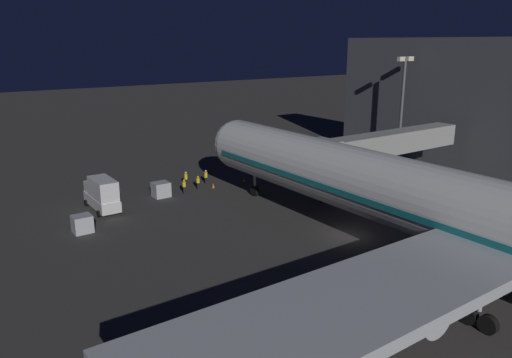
% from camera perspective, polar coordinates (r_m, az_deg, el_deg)
% --- Properties ---
extents(ground_plane, '(320.00, 320.00, 0.00)m').
position_cam_1_polar(ground_plane, '(44.95, 10.61, -6.54)').
color(ground_plane, '#383533').
extents(airliner_at_gate, '(52.17, 67.73, 18.04)m').
position_cam_1_polar(airliner_at_gate, '(36.00, 25.89, -4.61)').
color(airliner_at_gate, silver).
rests_on(airliner_at_gate, ground_plane).
extents(jet_bridge, '(23.53, 3.40, 6.89)m').
position_cam_1_polar(jet_bridge, '(57.75, 13.71, 3.82)').
color(jet_bridge, '#9E9E99').
rests_on(jet_bridge, ground_plane).
extents(apron_floodlight_mast, '(2.90, 0.50, 14.86)m').
position_cam_1_polar(apron_floodlight_mast, '(71.50, 16.63, 8.63)').
color(apron_floodlight_mast, '#59595E').
rests_on(apron_floodlight_mast, ground_plane).
extents(ops_van, '(2.36, 5.97, 3.46)m').
position_cam_1_polar(ops_van, '(52.70, -17.49, -1.64)').
color(ops_van, silver).
rests_on(ops_van, ground_plane).
extents(baggage_container_mid_row, '(1.80, 1.62, 1.66)m').
position_cam_1_polar(baggage_container_mid_row, '(55.89, -10.98, -1.21)').
color(baggage_container_mid_row, '#B7BABF').
rests_on(baggage_container_mid_row, ground_plane).
extents(baggage_container_far_row, '(1.67, 1.56, 1.60)m').
position_cam_1_polar(baggage_container_far_row, '(47.50, -19.55, -4.94)').
color(baggage_container_far_row, '#B7BABF').
rests_on(baggage_container_far_row, ground_plane).
extents(ground_crew_near_nose_gear, '(0.40, 0.40, 1.65)m').
position_cam_1_polar(ground_crew_near_nose_gear, '(57.92, -6.75, -0.35)').
color(ground_crew_near_nose_gear, black).
rests_on(ground_crew_near_nose_gear, ground_plane).
extents(ground_crew_by_belt_loader, '(0.40, 0.40, 1.74)m').
position_cam_1_polar(ground_crew_by_belt_loader, '(56.32, -8.35, -0.82)').
color(ground_crew_by_belt_loader, black).
rests_on(ground_crew_by_belt_loader, ground_plane).
extents(ground_crew_marshaller_fwd, '(0.40, 0.40, 1.88)m').
position_cam_1_polar(ground_crew_marshaller_fwd, '(59.16, -8.15, 0.07)').
color(ground_crew_marshaller_fwd, black).
rests_on(ground_crew_marshaller_fwd, ground_plane).
extents(ground_crew_under_port_wing, '(0.40, 0.40, 1.74)m').
position_cam_1_polar(ground_crew_under_port_wing, '(60.10, -5.85, 0.32)').
color(ground_crew_under_port_wing, black).
rests_on(ground_crew_under_port_wing, ground_plane).
extents(traffic_cone_nose_port, '(0.36, 0.36, 0.55)m').
position_cam_1_polar(traffic_cone_nose_port, '(60.81, -1.42, -0.08)').
color(traffic_cone_nose_port, orange).
rests_on(traffic_cone_nose_port, ground_plane).
extents(traffic_cone_nose_starboard, '(0.36, 0.36, 0.55)m').
position_cam_1_polar(traffic_cone_nose_starboard, '(58.58, -5.00, -0.75)').
color(traffic_cone_nose_starboard, orange).
rests_on(traffic_cone_nose_starboard, ground_plane).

